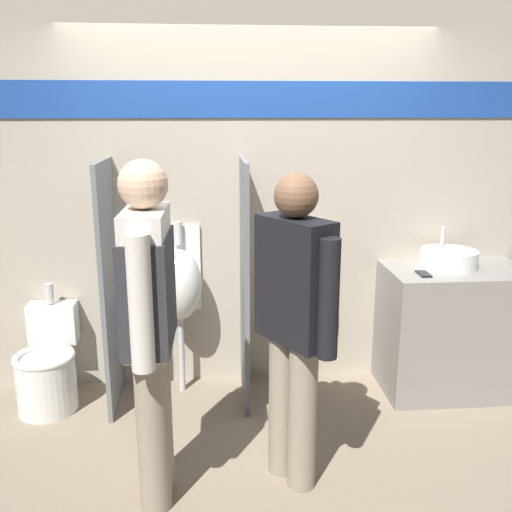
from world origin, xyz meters
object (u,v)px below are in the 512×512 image
object	(u,v)px
sink_basin	(449,258)
person_with_lanyard	(294,320)
urinal_far	(306,281)
person_in_vest	(149,313)
urinal_near_counter	(179,284)
toilet	(48,369)
cell_phone	(424,274)

from	to	relation	value
sink_basin	person_with_lanyard	distance (m)	1.58
urinal_far	person_with_lanyard	world-z (taller)	person_with_lanyard
sink_basin	person_in_vest	bearing A→B (deg)	-150.85
sink_basin	person_with_lanyard	world-z (taller)	person_with_lanyard
urinal_near_counter	toilet	size ratio (longest dim) A/B	1.50
urinal_far	toilet	world-z (taller)	urinal_far
cell_phone	urinal_near_counter	world-z (taller)	urinal_near_counter
cell_phone	toilet	world-z (taller)	cell_phone
sink_basin	urinal_near_counter	world-z (taller)	urinal_near_counter
urinal_far	toilet	bearing A→B (deg)	-174.66
sink_basin	cell_phone	size ratio (longest dim) A/B	2.78
cell_phone	urinal_far	size ratio (longest dim) A/B	0.12
urinal_near_counter	toilet	world-z (taller)	urinal_near_counter
urinal_far	toilet	xyz separation A→B (m)	(-1.78, -0.17, -0.53)
sink_basin	urinal_far	distance (m)	1.00
person_in_vest	sink_basin	bearing A→B (deg)	-59.39
cell_phone	urinal_far	bearing A→B (deg)	160.58
urinal_far	person_in_vest	bearing A→B (deg)	-129.58
toilet	sink_basin	bearing A→B (deg)	1.74
urinal_near_counter	person_with_lanyard	distance (m)	1.26
toilet	person_in_vest	distance (m)	1.49
cell_phone	toilet	distance (m)	2.60
urinal_far	cell_phone	bearing A→B (deg)	-19.42
sink_basin	person_with_lanyard	xyz separation A→B (m)	(-1.23, -0.99, -0.04)
sink_basin	person_in_vest	size ratio (longest dim) A/B	0.22
cell_phone	urinal_near_counter	bearing A→B (deg)	170.90
sink_basin	toilet	distance (m)	2.85
urinal_near_counter	sink_basin	bearing A→B (deg)	-2.53
cell_phone	person_with_lanyard	size ratio (longest dim) A/B	0.08
person_with_lanyard	urinal_near_counter	bearing A→B (deg)	-2.23
urinal_near_counter	person_in_vest	size ratio (longest dim) A/B	0.69
urinal_near_counter	person_with_lanyard	size ratio (longest dim) A/B	0.73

